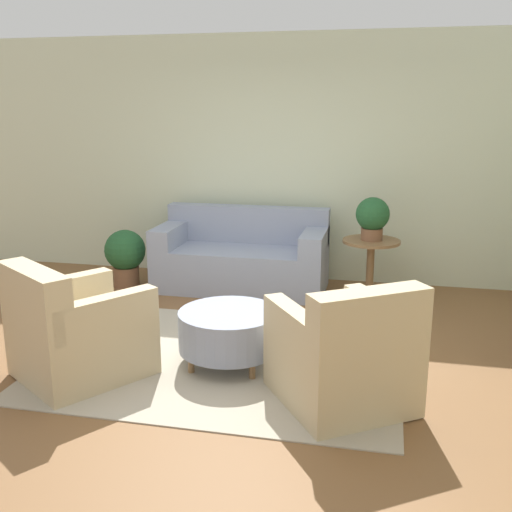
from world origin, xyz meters
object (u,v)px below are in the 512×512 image
(ottoman_table, at_px, (229,330))
(potted_plant_floor, at_px, (125,254))
(armchair_left, at_px, (75,333))
(potted_plant_on_side_table, at_px, (373,217))
(side_table, at_px, (371,258))
(armchair_right, at_px, (345,357))
(couch, at_px, (242,259))

(ottoman_table, bearing_deg, potted_plant_floor, 133.55)
(armchair_left, bearing_deg, potted_plant_on_side_table, 48.73)
(armchair_left, xyz_separation_m, side_table, (2.09, 2.39, 0.10))
(armchair_right, height_order, side_table, armchair_right)
(side_table, relative_size, potted_plant_on_side_table, 1.45)
(armchair_right, bearing_deg, potted_plant_floor, 139.41)
(side_table, distance_m, potted_plant_on_side_table, 0.44)
(armchair_left, bearing_deg, side_table, 48.73)
(side_table, bearing_deg, armchair_left, -131.27)
(armchair_left, distance_m, armchair_right, 2.01)
(armchair_right, height_order, potted_plant_on_side_table, potted_plant_on_side_table)
(armchair_left, xyz_separation_m, potted_plant_on_side_table, (2.09, 2.39, 0.55))
(couch, relative_size, potted_plant_on_side_table, 4.19)
(armchair_right, relative_size, ottoman_table, 1.45)
(couch, bearing_deg, potted_plant_on_side_table, -4.60)
(potted_plant_floor, bearing_deg, armchair_right, -40.59)
(armchair_left, bearing_deg, potted_plant_floor, 105.51)
(couch, relative_size, side_table, 2.90)
(couch, xyz_separation_m, armchair_left, (-0.67, -2.50, 0.01))
(armchair_left, relative_size, armchair_right, 1.00)
(ottoman_table, distance_m, potted_plant_floor, 2.46)
(couch, relative_size, potted_plant_floor, 2.87)
(armchair_right, bearing_deg, couch, 118.12)
(couch, height_order, armchair_right, armchair_right)
(couch, height_order, potted_plant_on_side_table, potted_plant_on_side_table)
(potted_plant_on_side_table, bearing_deg, potted_plant_floor, -177.32)
(armchair_right, relative_size, potted_plant_floor, 1.78)
(couch, bearing_deg, side_table, -4.60)
(couch, relative_size, armchair_right, 1.61)
(side_table, height_order, potted_plant_on_side_table, potted_plant_on_side_table)
(armchair_left, height_order, potted_plant_floor, armchair_left)
(armchair_left, distance_m, ottoman_table, 1.17)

